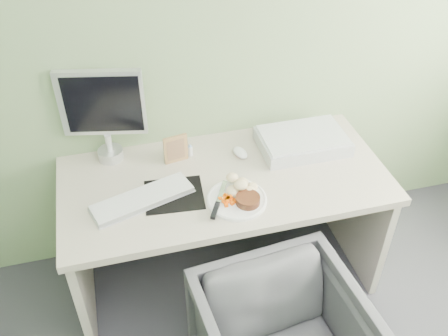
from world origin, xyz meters
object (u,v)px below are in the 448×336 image
object	(u,v)px
desk	(225,205)
plate	(237,200)
scanner	(302,142)
monitor	(103,111)

from	to	relation	value
desk	plate	xyz separation A→B (m)	(0.01, -0.18, 0.19)
scanner	monitor	distance (m)	1.03
plate	scanner	distance (m)	0.55
plate	scanner	bearing A→B (deg)	35.10
desk	monitor	size ratio (longest dim) A/B	3.26
monitor	scanner	bearing A→B (deg)	2.10
scanner	monitor	world-z (taller)	monitor
desk	plate	distance (m)	0.26
plate	scanner	xyz separation A→B (m)	(0.45, 0.31, 0.03)
desk	scanner	xyz separation A→B (m)	(0.46, 0.14, 0.22)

